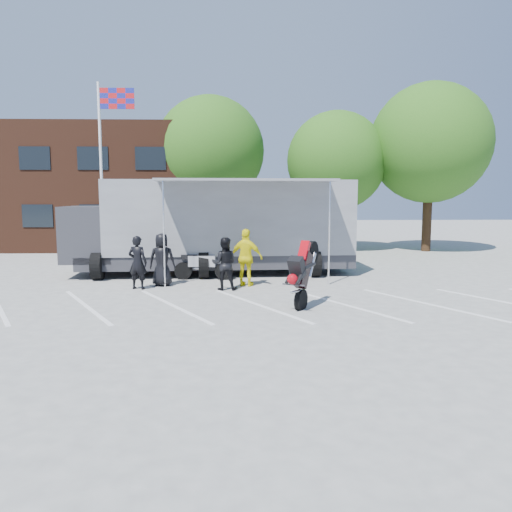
{
  "coord_description": "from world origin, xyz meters",
  "views": [
    {
      "loc": [
        -0.32,
        -12.73,
        3.05
      ],
      "look_at": [
        0.15,
        1.75,
        1.3
      ],
      "focal_mm": 35.0,
      "sensor_mm": 36.0,
      "label": 1
    }
  ],
  "objects": [
    {
      "name": "ground",
      "position": [
        0.0,
        0.0,
        0.0
      ],
      "size": [
        100.0,
        100.0,
        0.0
      ],
      "primitive_type": "plane",
      "color": "#A5A59F",
      "rests_on": "ground"
    },
    {
      "name": "flagpole",
      "position": [
        -6.24,
        10.0,
        5.05
      ],
      "size": [
        1.61,
        0.12,
        8.0
      ],
      "color": "white",
      "rests_on": "ground"
    },
    {
      "name": "parking_bay_lines",
      "position": [
        0.0,
        1.0,
        0.01
      ],
      "size": [
        18.09,
        13.33,
        0.01
      ],
      "primitive_type": "cube",
      "rotation": [
        0.0,
        0.0,
        0.52
      ],
      "color": "white",
      "rests_on": "ground"
    },
    {
      "name": "spectator_hivis",
      "position": [
        -0.11,
        4.01,
        0.97
      ],
      "size": [
        1.24,
        0.85,
        1.95
      ],
      "primitive_type": "imported",
      "rotation": [
        0.0,
        0.0,
        2.78
      ],
      "color": "#FFF20D",
      "rests_on": "ground"
    },
    {
      "name": "office_building",
      "position": [
        -10.0,
        18.0,
        3.5
      ],
      "size": [
        18.0,
        8.0,
        7.0
      ],
      "primitive_type": "cube",
      "color": "#472417",
      "rests_on": "ground"
    },
    {
      "name": "tree_left",
      "position": [
        -2.0,
        16.0,
        5.57
      ],
      "size": [
        6.12,
        6.12,
        8.64
      ],
      "color": "#382314",
      "rests_on": "ground"
    },
    {
      "name": "stunt_bike_rider",
      "position": [
        1.63,
        0.97,
        0.0
      ],
      "size": [
        1.56,
        1.89,
        2.02
      ],
      "primitive_type": null,
      "rotation": [
        0.0,
        0.0,
        -0.53
      ],
      "color": "black",
      "rests_on": "ground"
    },
    {
      "name": "parked_motorcycle",
      "position": [
        -1.66,
        5.36,
        0.0
      ],
      "size": [
        2.22,
        0.88,
        1.14
      ],
      "primitive_type": null,
      "rotation": [
        0.0,
        0.0,
        1.5
      ],
      "color": "silver",
      "rests_on": "ground"
    },
    {
      "name": "tree_mid",
      "position": [
        5.0,
        15.0,
        4.94
      ],
      "size": [
        5.44,
        5.44,
        7.68
      ],
      "color": "#382314",
      "rests_on": "ground"
    },
    {
      "name": "spectator_leather_b",
      "position": [
        -3.68,
        3.56,
        0.88
      ],
      "size": [
        0.73,
        0.58,
        1.76
      ],
      "primitive_type": "imported",
      "rotation": [
        0.0,
        0.0,
        2.88
      ],
      "color": "black",
      "rests_on": "ground"
    },
    {
      "name": "spectator_leather_a",
      "position": [
        -2.97,
        4.13,
        0.9
      ],
      "size": [
        0.89,
        0.58,
        1.8
      ],
      "primitive_type": "imported",
      "rotation": [
        0.0,
        0.0,
        3.15
      ],
      "color": "black",
      "rests_on": "ground"
    },
    {
      "name": "tree_right",
      "position": [
        10.0,
        14.5,
        5.88
      ],
      "size": [
        6.46,
        6.46,
        9.12
      ],
      "color": "#382314",
      "rests_on": "ground"
    },
    {
      "name": "transporter_truck",
      "position": [
        -1.21,
        6.76,
        0.0
      ],
      "size": [
        11.74,
        6.13,
        3.65
      ],
      "primitive_type": null,
      "rotation": [
        0.0,
        0.0,
        0.05
      ],
      "color": "gray",
      "rests_on": "ground"
    },
    {
      "name": "spectator_leather_c",
      "position": [
        -0.84,
        3.35,
        0.86
      ],
      "size": [
        0.87,
        0.69,
        1.72
      ],
      "primitive_type": "imported",
      "rotation": [
        0.0,
        0.0,
        3.09
      ],
      "color": "black",
      "rests_on": "ground"
    }
  ]
}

